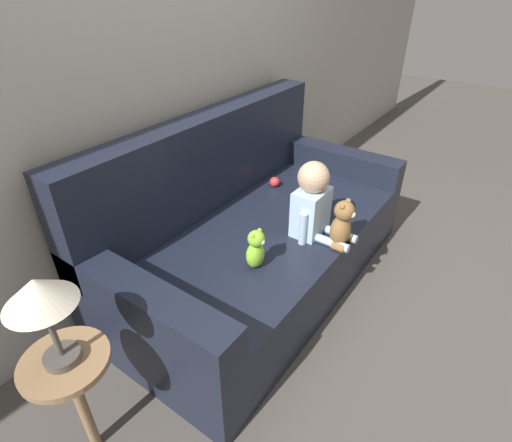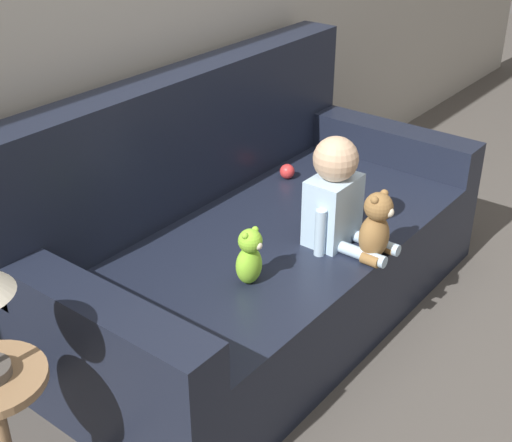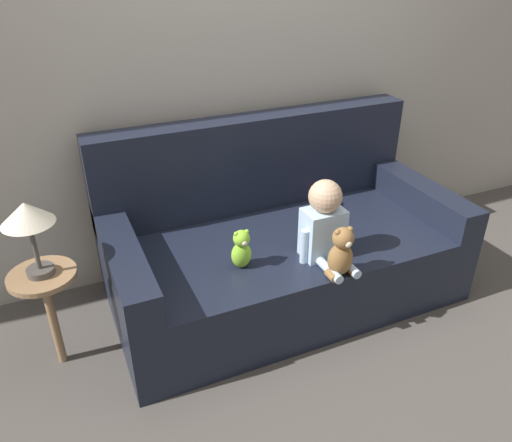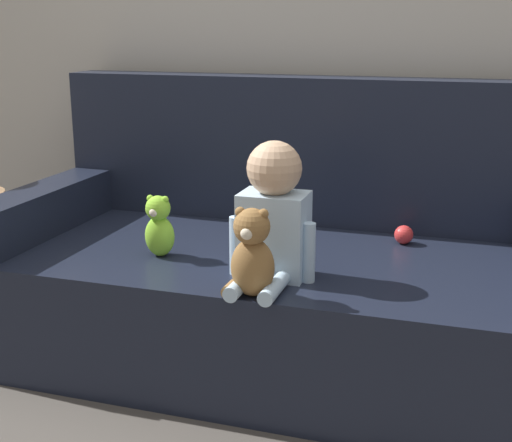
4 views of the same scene
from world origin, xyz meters
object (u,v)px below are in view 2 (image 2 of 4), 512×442
object	(u,v)px
couch	(249,242)
person_baby	(336,196)
toy_ball	(287,171)
plush_toy_side	(250,257)
teddy_bear_brown	(376,228)

from	to	relation	value
couch	person_baby	size ratio (longest dim) A/B	4.58
couch	toy_ball	world-z (taller)	couch
toy_ball	couch	bearing A→B (deg)	-164.46
toy_ball	person_baby	bearing A→B (deg)	-126.52
toy_ball	plush_toy_side	bearing A→B (deg)	-152.91
teddy_bear_brown	couch	bearing A→B (deg)	97.52
teddy_bear_brown	toy_ball	distance (m)	0.73
toy_ball	teddy_bear_brown	bearing A→B (deg)	-118.72
person_baby	teddy_bear_brown	bearing A→B (deg)	-92.54
person_baby	toy_ball	world-z (taller)	person_baby
person_baby	plush_toy_side	distance (m)	0.43
person_baby	teddy_bear_brown	xyz separation A→B (m)	(-0.01, -0.18, -0.07)
couch	person_baby	distance (m)	0.45
couch	teddy_bear_brown	world-z (taller)	couch
teddy_bear_brown	toy_ball	world-z (taller)	teddy_bear_brown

